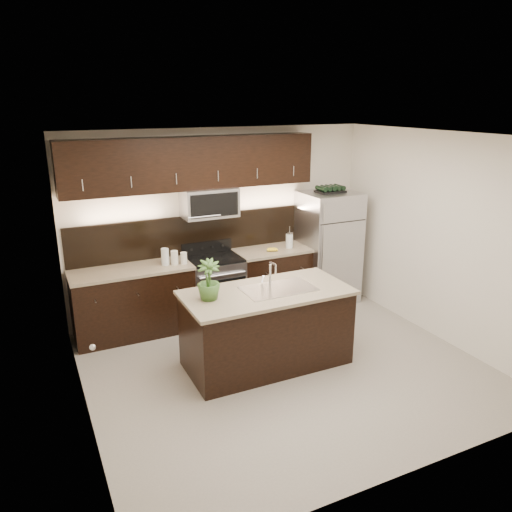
% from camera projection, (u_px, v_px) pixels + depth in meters
% --- Properties ---
extents(ground, '(4.50, 4.50, 0.00)m').
position_uv_depth(ground, '(285.00, 368.00, 5.96)').
color(ground, gray).
rests_on(ground, ground).
extents(room_walls, '(4.52, 4.02, 2.71)m').
position_uv_depth(room_walls, '(281.00, 232.00, 5.38)').
color(room_walls, silver).
rests_on(room_walls, ground).
extents(counter_run, '(3.51, 0.65, 0.94)m').
position_uv_depth(counter_run, '(201.00, 290.00, 7.09)').
color(counter_run, black).
rests_on(counter_run, ground).
extents(upper_fixtures, '(3.49, 0.40, 1.66)m').
position_uv_depth(upper_fixtures, '(195.00, 171.00, 6.73)').
color(upper_fixtures, black).
rests_on(upper_fixtures, counter_run).
extents(island, '(1.96, 0.96, 0.94)m').
position_uv_depth(island, '(266.00, 328.00, 5.93)').
color(island, black).
rests_on(island, ground).
extents(sink_faucet, '(0.84, 0.50, 0.28)m').
position_uv_depth(sink_faucet, '(278.00, 287.00, 5.85)').
color(sink_faucet, silver).
rests_on(sink_faucet, island).
extents(refrigerator, '(0.83, 0.75, 1.72)m').
position_uv_depth(refrigerator, '(328.00, 247.00, 7.77)').
color(refrigerator, '#B2B2B7').
rests_on(refrigerator, ground).
extents(wine_rack, '(0.43, 0.26, 0.10)m').
position_uv_depth(wine_rack, '(330.00, 189.00, 7.50)').
color(wine_rack, black).
rests_on(wine_rack, refrigerator).
extents(plant, '(0.32, 0.32, 0.46)m').
position_uv_depth(plant, '(209.00, 280.00, 5.48)').
color(plant, '#385F26').
rests_on(plant, island).
extents(canisters, '(0.33, 0.16, 0.23)m').
position_uv_depth(canisters, '(172.00, 257.00, 6.68)').
color(canisters, silver).
rests_on(canisters, counter_run).
extents(french_press, '(0.11, 0.11, 0.32)m').
position_uv_depth(french_press, '(289.00, 240.00, 7.44)').
color(french_press, silver).
rests_on(french_press, counter_run).
extents(bananas, '(0.20, 0.18, 0.05)m').
position_uv_depth(bananas, '(269.00, 249.00, 7.30)').
color(bananas, yellow).
rests_on(bananas, counter_run).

